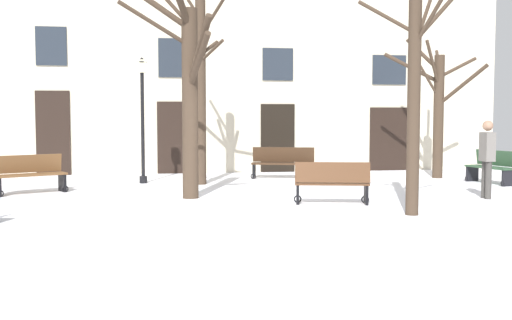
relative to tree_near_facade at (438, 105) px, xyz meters
The scene contains 12 objects.
ground_plane 8.15m from the tree_near_facade, 141.73° to the right, with size 30.96×30.96×0.00m, color white.
building_facade 7.01m from the tree_near_facade, 153.71° to the left, with size 19.35×0.60×7.24m.
tree_near_facade is the anchor object (origin of this frame).
tree_center 7.33m from the tree_near_facade, behind, with size 1.91×2.06×5.53m.
tree_foreground 8.55m from the tree_near_facade, 154.95° to the right, with size 2.00×1.52×4.70m.
tree_right_of_center 7.62m from the tree_near_facade, 119.20° to the right, with size 2.54×1.81×5.71m.
streetlamp 8.86m from the tree_near_facade, behind, with size 0.30×0.30×3.53m.
bench_near_center_tree 11.84m from the tree_near_facade, 169.85° to the right, with size 1.70×1.23×0.95m.
bench_far_corner 7.17m from the tree_near_facade, 133.61° to the right, with size 1.65×0.78×0.92m.
bench_back_to_back_right 2.61m from the tree_near_facade, 65.61° to the right, with size 0.80×1.62×0.94m.
bench_back_to_back_left 5.04m from the tree_near_facade, behind, with size 1.95×0.97×0.95m.
person_by_shop_door 4.96m from the tree_near_facade, 102.59° to the right, with size 0.24×0.39×1.78m.
Camera 1 is at (-2.29, -12.58, 1.83)m, focal length 42.59 mm.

